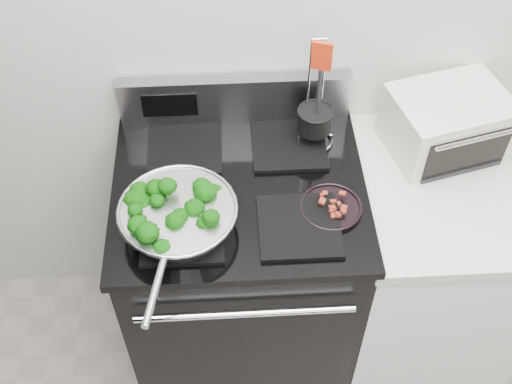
{
  "coord_description": "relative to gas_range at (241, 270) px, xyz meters",
  "views": [
    {
      "loc": [
        -0.32,
        0.1,
        2.44
      ],
      "look_at": [
        -0.25,
        1.36,
        0.98
      ],
      "focal_mm": 45.0,
      "sensor_mm": 36.0,
      "label": 1
    }
  ],
  "objects": [
    {
      "name": "toaster_oven",
      "position": [
        0.68,
        0.17,
        0.54
      ],
      "size": [
        0.41,
        0.35,
        0.21
      ],
      "rotation": [
        0.0,
        0.0,
        0.25
      ],
      "color": "beige",
      "rests_on": "counter"
    },
    {
      "name": "skillet",
      "position": [
        -0.18,
        -0.15,
        0.52
      ],
      "size": [
        0.35,
        0.55,
        0.07
      ],
      "rotation": [
        0.0,
        0.0,
        -0.19
      ],
      "color": "silver",
      "rests_on": "gas_range"
    },
    {
      "name": "gas_range",
      "position": [
        0.0,
        0.0,
        0.0
      ],
      "size": [
        0.79,
        0.69,
        1.13
      ],
      "color": "black",
      "rests_on": "floor"
    },
    {
      "name": "broccoli_pile",
      "position": [
        -0.18,
        -0.15,
        0.54
      ],
      "size": [
        0.27,
        0.27,
        0.09
      ],
      "primitive_type": null,
      "color": "black",
      "rests_on": "skillet"
    },
    {
      "name": "bacon_plate",
      "position": [
        0.27,
        -0.11,
        0.48
      ],
      "size": [
        0.19,
        0.19,
        0.04
      ],
      "rotation": [
        0.0,
        0.0,
        0.05
      ],
      "color": "black",
      "rests_on": "gas_range"
    },
    {
      "name": "counter",
      "position": [
        0.68,
        -0.0,
        -0.03
      ],
      "size": [
        0.62,
        0.68,
        0.92
      ],
      "color": "white",
      "rests_on": "floor"
    },
    {
      "name": "utensil_holder",
      "position": [
        0.25,
        0.18,
        0.53
      ],
      "size": [
        0.13,
        0.13,
        0.4
      ],
      "rotation": [
        0.0,
        0.0,
        -0.33
      ],
      "color": "silver",
      "rests_on": "gas_range"
    },
    {
      "name": "back_wall",
      "position": [
        0.3,
        0.34,
        0.86
      ],
      "size": [
        4.0,
        0.02,
        2.7
      ],
      "primitive_type": "cube",
      "color": "beige",
      "rests_on": "ground"
    }
  ]
}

